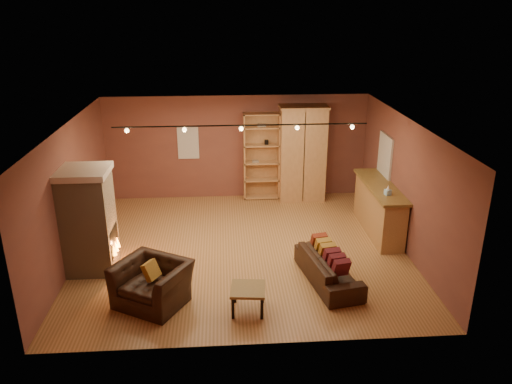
{
  "coord_description": "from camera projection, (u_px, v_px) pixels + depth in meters",
  "views": [
    {
      "loc": [
        -0.39,
        -9.75,
        5.06
      ],
      "look_at": [
        0.3,
        0.2,
        1.26
      ],
      "focal_mm": 35.0,
      "sensor_mm": 36.0,
      "label": 1
    }
  ],
  "objects": [
    {
      "name": "ceiling",
      "position": [
        242.0,
        124.0,
        9.92
      ],
      "size": [
        7.0,
        7.0,
        0.0
      ],
      "primitive_type": "plane",
      "rotation": [
        3.14,
        0.0,
        0.0
      ],
      "color": "brown",
      "rests_on": "back_wall"
    },
    {
      "name": "floor",
      "position": [
        243.0,
        249.0,
        10.91
      ],
      "size": [
        7.0,
        7.0,
        0.0
      ],
      "primitive_type": "plane",
      "color": "#915F33",
      "rests_on": "ground"
    },
    {
      "name": "back_wall",
      "position": [
        237.0,
        147.0,
        13.44
      ],
      "size": [
        7.0,
        0.02,
        2.8
      ],
      "primitive_type": "cube",
      "color": "brown",
      "rests_on": "floor"
    },
    {
      "name": "armchair",
      "position": [
        152.0,
        277.0,
        8.8
      ],
      "size": [
        1.43,
        1.27,
        1.05
      ],
      "rotation": [
        0.0,
        0.0,
        -0.52
      ],
      "color": "black",
      "rests_on": "floor"
    },
    {
      "name": "left_wall",
      "position": [
        71.0,
        194.0,
        10.19
      ],
      "size": [
        0.02,
        6.5,
        2.8
      ],
      "primitive_type": "cube",
      "color": "brown",
      "rests_on": "floor"
    },
    {
      "name": "coffee_table",
      "position": [
        248.0,
        291.0,
        8.62
      ],
      "size": [
        0.65,
        0.65,
        0.45
      ],
      "rotation": [
        0.0,
        0.0,
        -0.1
      ],
      "color": "olive",
      "rests_on": "floor"
    },
    {
      "name": "right_window",
      "position": [
        385.0,
        156.0,
        11.86
      ],
      "size": [
        0.05,
        0.9,
        1.0
      ],
      "primitive_type": "cube",
      "color": "silver",
      "rests_on": "right_wall"
    },
    {
      "name": "fireplace",
      "position": [
        89.0,
        220.0,
        9.78
      ],
      "size": [
        1.01,
        0.98,
        2.12
      ],
      "color": "tan",
      "rests_on": "floor"
    },
    {
      "name": "armoire",
      "position": [
        302.0,
        153.0,
        13.29
      ],
      "size": [
        1.26,
        0.72,
        2.58
      ],
      "color": "tan",
      "rests_on": "floor"
    },
    {
      "name": "loveseat",
      "position": [
        329.0,
        263.0,
        9.54
      ],
      "size": [
        0.89,
        1.95,
        0.78
      ],
      "rotation": [
        0.0,
        0.0,
        1.76
      ],
      "color": "black",
      "rests_on": "floor"
    },
    {
      "name": "track_rail",
      "position": [
        241.0,
        127.0,
        10.14
      ],
      "size": [
        5.2,
        0.09,
        0.13
      ],
      "color": "black",
      "rests_on": "ceiling"
    },
    {
      "name": "back_window",
      "position": [
        188.0,
        143.0,
        13.29
      ],
      "size": [
        0.56,
        0.04,
        0.86
      ],
      "primitive_type": "cube",
      "color": "silver",
      "rests_on": "back_wall"
    },
    {
      "name": "right_wall",
      "position": [
        406.0,
        186.0,
        10.64
      ],
      "size": [
        0.02,
        6.5,
        2.8
      ],
      "primitive_type": "cube",
      "color": "brown",
      "rests_on": "floor"
    },
    {
      "name": "bar_counter",
      "position": [
        379.0,
        208.0,
        11.57
      ],
      "size": [
        0.65,
        2.43,
        1.16
      ],
      "color": "tan",
      "rests_on": "floor"
    },
    {
      "name": "tissue_box",
      "position": [
        388.0,
        191.0,
        10.75
      ],
      "size": [
        0.15,
        0.15,
        0.23
      ],
      "rotation": [
        0.0,
        0.0,
        0.25
      ],
      "color": "#94C8ED",
      "rests_on": "bar_counter"
    },
    {
      "name": "bookcase",
      "position": [
        261.0,
        155.0,
        13.44
      ],
      "size": [
        0.97,
        0.38,
        2.36
      ],
      "color": "tan",
      "rests_on": "floor"
    }
  ]
}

